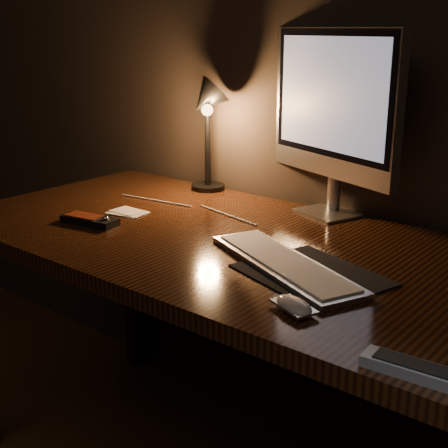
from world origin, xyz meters
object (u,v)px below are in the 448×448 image
Objects in this scene: desk at (258,281)px; mouse at (294,307)px; tv_remote at (422,371)px; keyboard at (284,264)px; desk_lamp at (207,115)px; monitor at (333,108)px; media_remote at (90,220)px.

mouse is (0.31, -0.33, 0.14)m from desk.
keyboard is at bearing 144.73° from tv_remote.
desk_lamp is at bearing 162.46° from mouse.
monitor is 0.89m from tv_remote.
monitor is 0.71m from media_remote.
desk_lamp is (-0.37, 0.23, 0.37)m from desk.
desk_lamp reaches higher than mouse.
keyboard is 0.71m from desk_lamp.
media_remote is 0.91× the size of tv_remote.
keyboard is (0.13, -0.41, -0.29)m from monitor.
keyboard reaches higher than desk.
desk is at bearing 141.53° from tv_remote.
tv_remote is 0.51× the size of desk_lamp.
desk_lamp is at bearing 76.54° from media_remote.
mouse is at bearing -19.01° from media_remote.
monitor reaches higher than desk.
media_remote is at bearing 165.21° from tv_remote.
desk_lamp is (-0.55, 0.39, 0.23)m from keyboard.
mouse is at bearing -32.36° from desk_lamp.
monitor is 1.11× the size of keyboard.
monitor is 5.46× the size of mouse.
tv_remote is (0.58, -0.40, 0.14)m from desk.
media_remote is (-0.40, -0.21, 0.14)m from desk.
desk is 3.22× the size of monitor.
desk_lamp reaches higher than keyboard.
desk_lamp is (-0.95, 0.63, 0.23)m from tv_remote.
desk is 3.59× the size of keyboard.
tv_remote is at bearing -34.28° from desk.
mouse is 0.91m from desk_lamp.
tv_remote reaches higher than mouse.
monitor is at bearing 10.51° from desk_lamp.
tv_remote reaches higher than desk.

